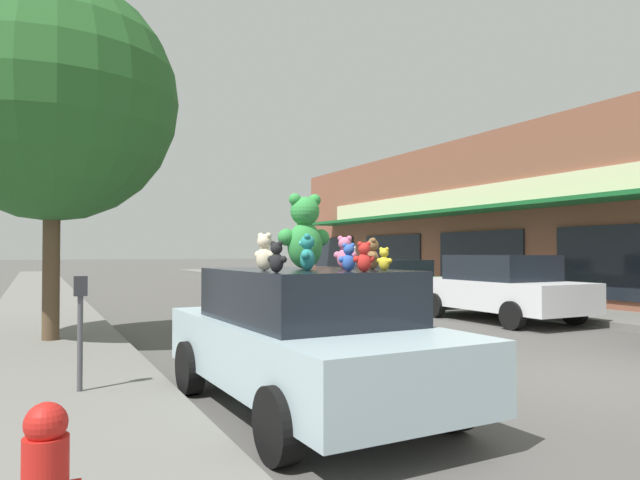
% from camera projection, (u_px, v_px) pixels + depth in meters
% --- Properties ---
extents(ground_plane, '(260.00, 260.00, 0.00)m').
position_uv_depth(ground_plane, '(576.00, 379.00, 7.50)').
color(ground_plane, '#514F4C').
extents(sidewalk_near, '(2.44, 90.00, 0.14)m').
position_uv_depth(sidewalk_near, '(64.00, 445.00, 4.74)').
color(sidewalk_near, slate).
rests_on(sidewalk_near, ground_plane).
extents(plush_art_car, '(2.08, 4.14, 1.50)m').
position_uv_depth(plush_art_car, '(306.00, 336.00, 6.05)').
color(plush_art_car, '#ADC6D1').
rests_on(plush_art_car, ground_plane).
extents(teddy_bear_giant, '(0.62, 0.39, 0.83)m').
position_uv_depth(teddy_bear_giant, '(305.00, 233.00, 6.32)').
color(teddy_bear_giant, green).
rests_on(teddy_bear_giant, plush_art_car).
extents(teddy_bear_yellow, '(0.14, 0.17, 0.23)m').
position_uv_depth(teddy_bear_yellow, '(384.00, 259.00, 5.67)').
color(teddy_bear_yellow, yellow).
rests_on(teddy_bear_yellow, plush_art_car).
extents(teddy_bear_cream, '(0.21, 0.28, 0.38)m').
position_uv_depth(teddy_bear_cream, '(265.00, 252.00, 5.65)').
color(teddy_bear_cream, beige).
rests_on(teddy_bear_cream, plush_art_car).
extents(teddy_bear_black, '(0.17, 0.21, 0.29)m').
position_uv_depth(teddy_bear_black, '(277.00, 257.00, 5.14)').
color(teddy_bear_black, black).
rests_on(teddy_bear_black, plush_art_car).
extents(teddy_bear_pink, '(0.24, 0.25, 0.36)m').
position_uv_depth(teddy_bear_pink, '(345.00, 253.00, 6.14)').
color(teddy_bear_pink, pink).
rests_on(teddy_bear_pink, plush_art_car).
extents(teddy_bear_red, '(0.21, 0.15, 0.28)m').
position_uv_depth(teddy_bear_red, '(364.00, 257.00, 5.28)').
color(teddy_bear_red, red).
rests_on(teddy_bear_red, plush_art_car).
extents(teddy_bear_white, '(0.14, 0.19, 0.25)m').
position_uv_depth(teddy_bear_white, '(352.00, 258.00, 6.45)').
color(teddy_bear_white, white).
rests_on(teddy_bear_white, plush_art_car).
extents(teddy_bear_blue, '(0.21, 0.15, 0.27)m').
position_uv_depth(teddy_bear_blue, '(349.00, 258.00, 5.48)').
color(teddy_bear_blue, blue).
rests_on(teddy_bear_blue, plush_art_car).
extents(teddy_bear_teal, '(0.23, 0.27, 0.37)m').
position_uv_depth(teddy_bear_teal, '(307.00, 253.00, 5.69)').
color(teddy_bear_teal, teal).
rests_on(teddy_bear_teal, plush_art_car).
extents(teddy_bear_brown, '(0.19, 0.25, 0.34)m').
position_uv_depth(teddy_bear_brown, '(372.00, 254.00, 6.06)').
color(teddy_bear_brown, olive).
rests_on(teddy_bear_brown, plush_art_car).
extents(parked_car_far_center, '(2.11, 4.27, 1.60)m').
position_uv_depth(parked_car_far_center, '(501.00, 287.00, 13.86)').
color(parked_car_far_center, silver).
rests_on(parked_car_far_center, ground_plane).
extents(parked_car_far_right, '(2.08, 4.76, 1.43)m').
position_uv_depth(parked_car_far_right, '(388.00, 280.00, 18.30)').
color(parked_car_far_right, '#336B3D').
rests_on(parked_car_far_right, ground_plane).
extents(street_tree, '(4.32, 4.32, 6.40)m').
position_uv_depth(street_tree, '(53.00, 100.00, 10.06)').
color(street_tree, brown).
rests_on(street_tree, sidewalk_near).
extents(parking_meter, '(0.14, 0.10, 1.27)m').
position_uv_depth(parking_meter, '(80.00, 318.00, 6.31)').
color(parking_meter, '#4C4C51').
rests_on(parking_meter, sidewalk_near).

